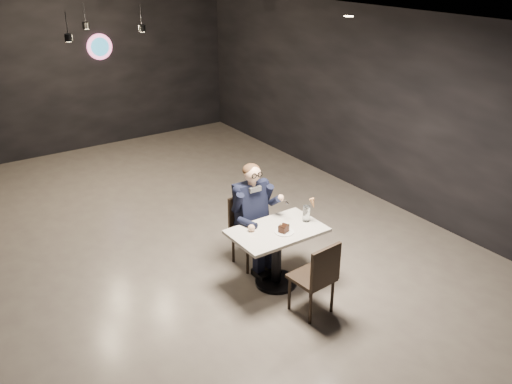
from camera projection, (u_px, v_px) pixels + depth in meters
floor at (170, 241)px, 7.66m from camera, size 9.00×9.00×0.00m
wall_sign at (100, 47)px, 10.60m from camera, size 0.50×0.06×0.50m
pendant_lights at (97, 14)px, 7.97m from camera, size 1.40×1.20×0.36m
main_table at (277, 257)px, 6.54m from camera, size 1.10×0.70×0.75m
chair_far at (251, 233)px, 6.92m from camera, size 0.42×0.46×0.92m
chair_near at (312, 276)px, 6.01m from camera, size 0.46×0.49×0.92m
seated_man at (251, 214)px, 6.81m from camera, size 0.60×0.80×1.44m
dessert_plate at (284, 232)px, 6.32m from camera, size 0.23×0.23×0.01m
cake_slice at (284, 229)px, 6.29m from camera, size 0.13×0.12×0.08m
mint_leaf at (287, 225)px, 6.30m from camera, size 0.06×0.04×0.01m
sundae_glass at (306, 214)px, 6.54m from camera, size 0.09×0.09×0.20m
wafer_cone at (313, 204)px, 6.46m from camera, size 0.08×0.08×0.13m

